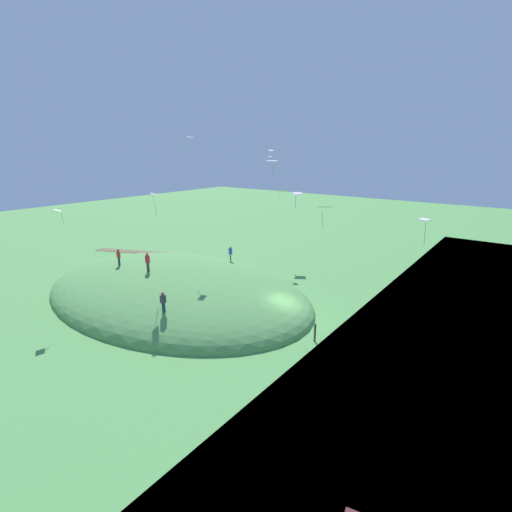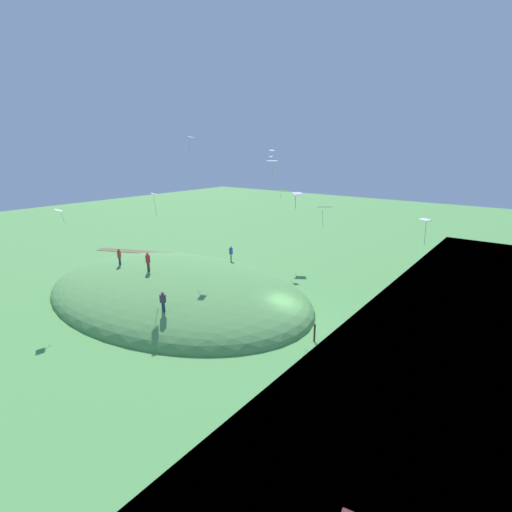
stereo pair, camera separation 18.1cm
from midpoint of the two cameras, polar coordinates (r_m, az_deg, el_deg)
ground_plane at (r=31.12m, az=4.75°, el=-9.33°), size 160.00×160.00×0.00m
grass_hill at (r=36.87m, az=-12.46°, el=-5.51°), size 28.62×19.41×4.86m
dirt_path at (r=52.83m, az=-18.27°, el=0.64°), size 10.54×5.66×0.04m
person_near_shore at (r=35.72m, az=-16.41°, el=-0.54°), size 0.49×0.49×1.81m
person_with_child at (r=39.99m, az=-4.06°, el=0.67°), size 0.56×0.56×1.71m
person_watching_kites at (r=39.29m, az=-20.42°, el=0.13°), size 0.52×0.52×1.66m
person_on_hilltop at (r=28.42m, az=-14.22°, el=-6.47°), size 0.52×0.52×1.57m
kite_0 at (r=39.28m, az=-10.22°, el=17.31°), size 0.75×0.88×1.52m
kite_1 at (r=34.79m, az=-28.16°, el=6.07°), size 0.93×0.81×1.14m
kite_2 at (r=49.80m, az=2.24°, el=15.60°), size 0.67×0.78×2.03m
kite_3 at (r=29.80m, az=24.24°, el=4.86°), size 1.01×0.93×1.90m
kite_4 at (r=46.02m, az=3.96°, el=9.88°), size 1.34×1.24×1.24m
kite_5 at (r=32.73m, az=10.22°, el=7.27°), size 1.44×1.42×1.97m
kite_6 at (r=26.73m, az=6.15°, el=9.35°), size 0.80×0.86×1.15m
kite_7 at (r=32.74m, az=-15.53°, el=8.79°), size 0.81×0.76×1.96m
kite_8 at (r=33.14m, az=2.33°, el=14.22°), size 1.15×0.94×1.50m
kite_9 at (r=47.32m, az=2.03°, el=14.77°), size 0.80×0.77×1.67m
mooring_post at (r=27.47m, az=8.81°, el=-11.51°), size 0.14×0.14×1.36m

